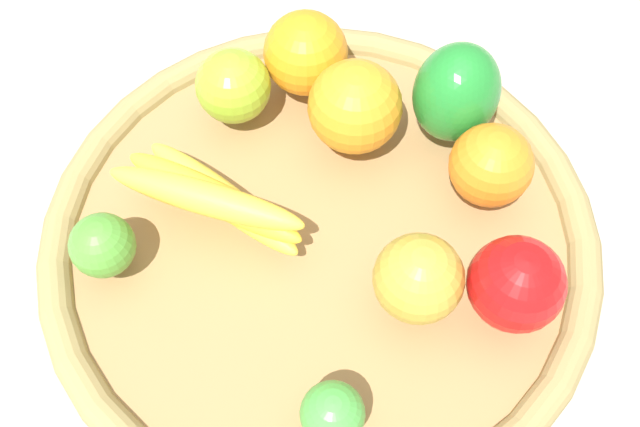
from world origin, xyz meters
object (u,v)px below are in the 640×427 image
(apple_0, at_px, (516,284))
(orange_2, at_px, (491,165))
(banana_bunch, at_px, (214,197))
(orange_1, at_px, (306,53))
(apple_1, at_px, (233,86))
(lime_1, at_px, (102,245))
(orange_0, at_px, (355,107))
(apple_2, at_px, (418,279))
(bell_pepper, at_px, (456,92))
(lime_0, at_px, (333,414))

(apple_0, bearing_deg, orange_2, -50.29)
(banana_bunch, xyz_separation_m, orange_1, (0.03, -0.16, 0.01))
(orange_1, bearing_deg, apple_1, 65.15)
(orange_2, distance_m, orange_1, 0.19)
(lime_1, xyz_separation_m, apple_1, (0.02, -0.18, 0.01))
(orange_2, xyz_separation_m, orange_1, (0.19, -0.00, 0.00))
(banana_bunch, height_order, orange_0, orange_0)
(apple_2, relative_size, apple_0, 0.95)
(banana_bunch, bearing_deg, apple_1, -58.41)
(bell_pepper, relative_size, orange_1, 1.20)
(lime_0, distance_m, apple_2, 0.12)
(banana_bunch, relative_size, bell_pepper, 1.85)
(orange_2, bearing_deg, lime_0, 93.64)
(lime_1, xyz_separation_m, banana_bunch, (-0.04, -0.08, -0.00))
(lime_0, relative_size, apple_0, 0.63)
(apple_2, height_order, apple_0, apple_0)
(orange_0, distance_m, bell_pepper, 0.09)
(banana_bunch, height_order, orange_1, orange_1)
(bell_pepper, bearing_deg, apple_2, -161.33)
(lime_1, relative_size, orange_1, 0.68)
(lime_0, distance_m, apple_0, 0.16)
(orange_2, height_order, lime_0, orange_2)
(orange_2, height_order, bell_pepper, bell_pepper)
(lime_0, distance_m, orange_0, 0.25)
(orange_2, relative_size, orange_0, 0.86)
(orange_0, bearing_deg, orange_1, -19.44)
(orange_2, bearing_deg, lime_1, 49.49)
(apple_2, bearing_deg, lime_0, 93.27)
(lime_1, height_order, apple_2, apple_2)
(orange_0, relative_size, apple_0, 1.11)
(orange_0, bearing_deg, orange_2, -170.27)
(banana_bunch, relative_size, orange_0, 2.09)
(orange_2, relative_size, apple_2, 1.00)
(orange_2, xyz_separation_m, apple_0, (-0.07, 0.08, 0.00))
(lime_0, xyz_separation_m, orange_1, (0.20, -0.24, 0.01))
(lime_1, height_order, lime_0, lime_1)
(orange_0, bearing_deg, apple_1, 21.30)
(orange_2, height_order, apple_1, orange_2)
(apple_1, height_order, orange_1, orange_1)
(lime_0, height_order, orange_1, orange_1)
(apple_0, bearing_deg, banana_bunch, 17.08)
(bell_pepper, distance_m, orange_1, 0.14)
(banana_bunch, distance_m, apple_0, 0.24)
(lime_1, bearing_deg, apple_0, -150.22)
(banana_bunch, relative_size, apple_1, 2.54)
(apple_0, bearing_deg, apple_1, -4.43)
(orange_0, relative_size, apple_1, 1.22)
(bell_pepper, bearing_deg, apple_1, 117.41)
(orange_2, distance_m, orange_0, 0.12)
(lime_1, xyz_separation_m, apple_2, (-0.21, -0.12, 0.01))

